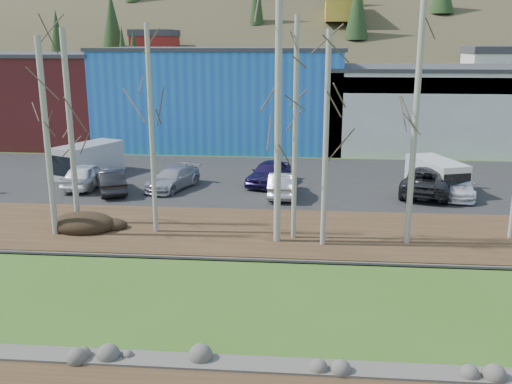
# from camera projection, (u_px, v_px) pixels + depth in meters

# --- Properties ---
(near_bank_rocks) EXTENTS (80.00, 0.80, 0.50)m
(near_bank_rocks) POSITION_uv_depth(u_px,v_px,m) (256.00, 366.00, 15.85)
(near_bank_rocks) COLOR #47423D
(near_bank_rocks) RESTS_ON ground
(river) EXTENTS (80.00, 8.00, 0.90)m
(river) POSITION_uv_depth(u_px,v_px,m) (266.00, 302.00, 19.80)
(river) COLOR black
(river) RESTS_ON ground
(far_bank_rocks) EXTENTS (80.00, 0.80, 0.46)m
(far_bank_rocks) POSITION_uv_depth(u_px,v_px,m) (273.00, 259.00, 23.75)
(far_bank_rocks) COLOR #47423D
(far_bank_rocks) RESTS_ON ground
(far_bank) EXTENTS (80.00, 7.00, 0.15)m
(far_bank) POSITION_uv_depth(u_px,v_px,m) (277.00, 232.00, 26.81)
(far_bank) COLOR #382616
(far_bank) RESTS_ON ground
(parking_lot) EXTENTS (80.00, 14.00, 0.14)m
(parking_lot) POSITION_uv_depth(u_px,v_px,m) (286.00, 180.00, 36.92)
(parking_lot) COLOR black
(parking_lot) RESTS_ON ground
(building_brick) EXTENTS (16.32, 12.24, 7.80)m
(building_brick) POSITION_uv_depth(u_px,v_px,m) (27.00, 97.00, 51.48)
(building_brick) COLOR maroon
(building_brick) RESTS_ON ground
(building_blue) EXTENTS (20.40, 12.24, 8.30)m
(building_blue) POSITION_uv_depth(u_px,v_px,m) (224.00, 96.00, 49.88)
(building_blue) COLOR blue
(building_blue) RESTS_ON ground
(building_white) EXTENTS (18.36, 12.24, 6.80)m
(building_white) POSITION_uv_depth(u_px,v_px,m) (433.00, 107.00, 48.52)
(building_white) COLOR #B7B8B3
(building_white) RESTS_ON ground
(dirt_mound) EXTENTS (3.03, 2.14, 0.60)m
(dirt_mound) POSITION_uv_depth(u_px,v_px,m) (84.00, 223.00, 26.95)
(dirt_mound) COLOR black
(dirt_mound) RESTS_ON far_bank
(birch_0) EXTENTS (0.27, 0.27, 9.23)m
(birch_0) POSITION_uv_depth(u_px,v_px,m) (70.00, 129.00, 26.91)
(birch_0) COLOR #B1AE9F
(birch_0) RESTS_ON far_bank
(birch_1) EXTENTS (0.27, 0.27, 8.87)m
(birch_1) POSITION_uv_depth(u_px,v_px,m) (47.00, 139.00, 25.28)
(birch_1) COLOR #B1AE9F
(birch_1) RESTS_ON far_bank
(birch_2) EXTENTS (0.21, 0.21, 9.41)m
(birch_2) POSITION_uv_depth(u_px,v_px,m) (151.00, 131.00, 25.56)
(birch_2) COLOR #B1AE9F
(birch_2) RESTS_ON far_bank
(birch_3) EXTENTS (0.30, 0.30, 10.24)m
(birch_3) POSITION_uv_depth(u_px,v_px,m) (278.00, 127.00, 24.15)
(birch_3) COLOR #B1AE9F
(birch_3) RESTS_ON far_bank
(birch_4) EXTENTS (0.22, 0.22, 9.69)m
(birch_4) POSITION_uv_depth(u_px,v_px,m) (295.00, 131.00, 24.68)
(birch_4) COLOR #B1AE9F
(birch_4) RESTS_ON far_bank
(birch_5) EXTENTS (0.23, 0.23, 9.11)m
(birch_5) POSITION_uv_depth(u_px,v_px,m) (326.00, 141.00, 23.87)
(birch_5) COLOR #B1AE9F
(birch_5) RESTS_ON far_bank
(birch_6) EXTENTS (0.26, 0.26, 11.32)m
(birch_6) POSITION_uv_depth(u_px,v_px,m) (416.00, 114.00, 23.79)
(birch_6) COLOR #B1AE9F
(birch_6) RESTS_ON far_bank
(car_0) EXTENTS (2.02, 4.51, 1.50)m
(car_0) POSITION_uv_depth(u_px,v_px,m) (86.00, 175.00, 34.67)
(car_0) COLOR white
(car_0) RESTS_ON parking_lot
(car_1) EXTENTS (3.04, 4.37, 1.37)m
(car_1) POSITION_uv_depth(u_px,v_px,m) (111.00, 181.00, 33.51)
(car_1) COLOR black
(car_1) RESTS_ON parking_lot
(car_2) EXTENTS (3.14, 4.77, 1.28)m
(car_2) POSITION_uv_depth(u_px,v_px,m) (173.00, 178.00, 34.32)
(car_2) COLOR #9D9EA5
(car_2) RESTS_ON parking_lot
(car_3) EXTENTS (3.01, 4.67, 1.48)m
(car_3) POSITION_uv_depth(u_px,v_px,m) (269.00, 173.00, 35.34)
(car_3) COLOR #1E1643
(car_3) RESTS_ON parking_lot
(car_4) EXTENTS (1.51, 4.19, 1.38)m
(car_4) POSITION_uv_depth(u_px,v_px,m) (282.00, 184.00, 32.76)
(car_4) COLOR #ACACAF
(car_4) RESTS_ON parking_lot
(car_5) EXTENTS (4.23, 6.29, 1.60)m
(car_5) POSITION_uv_depth(u_px,v_px,m) (428.00, 180.00, 33.16)
(car_5) COLOR #242427
(car_5) RESTS_ON parking_lot
(car_6) EXTENTS (2.74, 4.85, 1.33)m
(car_6) POSITION_uv_depth(u_px,v_px,m) (457.00, 185.00, 32.68)
(car_6) COLOR white
(car_6) RESTS_ON parking_lot
(van_white) EXTENTS (3.10, 4.66, 1.89)m
(van_white) POSITION_uv_depth(u_px,v_px,m) (438.00, 176.00, 33.59)
(van_white) COLOR white
(van_white) RESTS_ON parking_lot
(van_grey) EXTENTS (3.74, 5.19, 2.10)m
(van_grey) POSITION_uv_depth(u_px,v_px,m) (86.00, 160.00, 37.58)
(van_grey) COLOR #B4B6B9
(van_grey) RESTS_ON parking_lot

